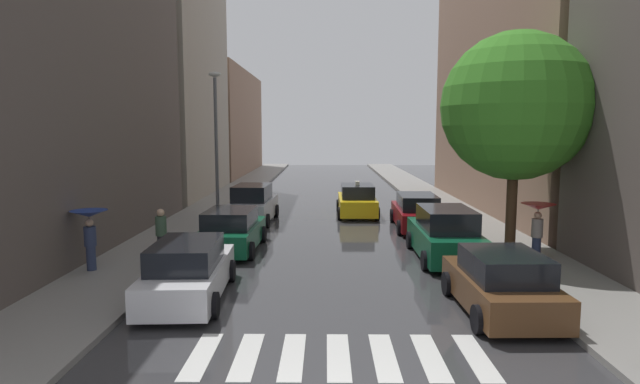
% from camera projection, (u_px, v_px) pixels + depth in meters
% --- Properties ---
extents(ground_plane, '(28.00, 72.00, 0.04)m').
position_uv_depth(ground_plane, '(330.00, 206.00, 30.82)').
color(ground_plane, '#373739').
extents(sidewalk_left, '(3.00, 72.00, 0.15)m').
position_uv_depth(sidewalk_left, '(220.00, 204.00, 30.88)').
color(sidewalk_left, gray).
rests_on(sidewalk_left, ground).
extents(sidewalk_right, '(3.00, 72.00, 0.15)m').
position_uv_depth(sidewalk_right, '(441.00, 205.00, 30.74)').
color(sidewalk_right, gray).
rests_on(sidewalk_right, ground).
extents(crosswalk_stripes, '(5.85, 2.20, 0.01)m').
position_uv_depth(crosswalk_stripes, '(338.00, 356.00, 10.31)').
color(crosswalk_stripes, silver).
rests_on(crosswalk_stripes, ground).
extents(building_left_mid, '(6.00, 12.95, 18.82)m').
position_uv_depth(building_left_mid, '(164.00, 54.00, 34.79)').
color(building_left_mid, '#9E9384').
rests_on(building_left_mid, ground).
extents(building_left_far, '(6.00, 20.87, 10.20)m').
position_uv_depth(building_left_far, '(219.00, 123.00, 52.86)').
color(building_left_far, '#8C6B56').
rests_on(building_left_far, ground).
extents(building_right_mid, '(6.00, 20.47, 15.22)m').
position_uv_depth(building_right_mid, '(531.00, 71.00, 28.73)').
color(building_right_mid, '#8C6B56').
rests_on(building_right_mid, ground).
extents(parked_car_left_nearest, '(2.16, 4.71, 1.57)m').
position_uv_depth(parked_car_left_nearest, '(188.00, 272.00, 13.72)').
color(parked_car_left_nearest, silver).
rests_on(parked_car_left_nearest, ground).
extents(parked_car_left_second, '(2.20, 4.41, 1.55)m').
position_uv_depth(parked_car_left_second, '(231.00, 231.00, 19.28)').
color(parked_car_left_second, '#0C4C2D').
rests_on(parked_car_left_second, ground).
extents(parked_car_left_third, '(2.19, 4.61, 1.82)m').
position_uv_depth(parked_car_left_third, '(253.00, 205.00, 25.28)').
color(parked_car_left_third, '#B2B7BF').
rests_on(parked_car_left_third, ground).
extents(parked_car_right_nearest, '(2.16, 4.08, 1.54)m').
position_uv_depth(parked_car_right_nearest, '(501.00, 284.00, 12.68)').
color(parked_car_right_nearest, brown).
rests_on(parked_car_right_nearest, ground).
extents(parked_car_right_second, '(2.08, 4.74, 1.80)m').
position_uv_depth(parked_car_right_second, '(445.00, 235.00, 18.00)').
color(parked_car_right_second, '#0C4C2D').
rests_on(parked_car_right_second, ground).
extents(parked_car_right_third, '(2.13, 4.80, 1.58)m').
position_uv_depth(parked_car_right_third, '(416.00, 212.00, 23.58)').
color(parked_car_right_third, maroon).
rests_on(parked_car_right_third, ground).
extents(taxi_midroad, '(2.07, 4.31, 1.81)m').
position_uv_depth(taxi_midroad, '(357.00, 201.00, 27.24)').
color(taxi_midroad, yellow).
rests_on(taxi_midroad, ground).
extents(pedestrian_foreground, '(1.09, 1.09, 1.86)m').
position_uv_depth(pedestrian_foreground, '(90.00, 225.00, 15.95)').
color(pedestrian_foreground, navy).
rests_on(pedestrian_foreground, sidewalk_left).
extents(pedestrian_near_tree, '(1.10, 1.10, 1.89)m').
position_uv_depth(pedestrian_near_tree, '(538.00, 218.00, 17.17)').
color(pedestrian_near_tree, navy).
rests_on(pedestrian_near_tree, sidewalk_right).
extents(pedestrian_by_kerb, '(0.36, 0.36, 1.70)m').
position_uv_depth(pedestrian_by_kerb, '(161.00, 233.00, 17.34)').
color(pedestrian_by_kerb, black).
rests_on(pedestrian_by_kerb, sidewalk_left).
extents(street_tree_right, '(5.03, 5.03, 7.59)m').
position_uv_depth(street_tree_right, '(516.00, 107.00, 17.80)').
color(street_tree_right, '#513823').
rests_on(street_tree_right, sidewalk_right).
extents(lamp_post_left, '(0.60, 0.28, 7.03)m').
position_uv_depth(lamp_post_left, '(216.00, 135.00, 25.29)').
color(lamp_post_left, '#595B60').
rests_on(lamp_post_left, sidewalk_left).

